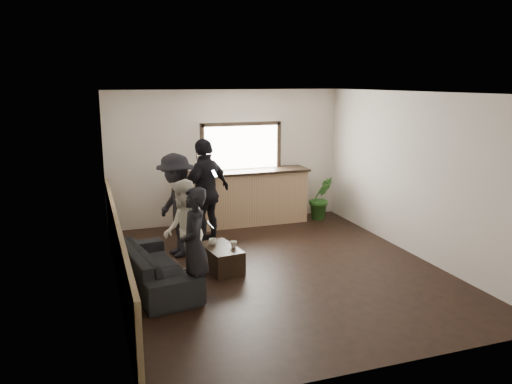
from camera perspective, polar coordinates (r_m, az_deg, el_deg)
name	(u,v)px	position (r m, az deg, el deg)	size (l,w,h in m)	color
ground	(278,269)	(8.16, 2.53, -8.77)	(5.00, 6.00, 0.01)	black
room_shell	(233,183)	(7.51, -2.61, 1.04)	(5.01, 6.01, 2.80)	silver
bar_counter	(245,194)	(10.50, -1.27, -0.23)	(2.70, 0.68, 2.13)	tan
sofa	(155,267)	(7.57, -11.46, -8.35)	(2.03, 0.79, 0.59)	black
coffee_table	(221,258)	(8.09, -4.03, -7.56)	(0.47, 0.85, 0.38)	black
cup_a	(213,242)	(8.12, -4.98, -5.69)	(0.13, 0.13, 0.10)	silver
cup_b	(234,244)	(7.99, -2.58, -5.99)	(0.11, 0.11, 0.10)	silver
potted_plant	(321,198)	(10.97, 7.43, -0.67)	(0.52, 0.42, 0.95)	#2D6623
person_a	(194,246)	(6.81, -7.06, -6.10)	(0.50, 0.63, 1.60)	black
person_b	(184,232)	(7.51, -8.24, -4.52)	(0.65, 0.80, 1.56)	silver
person_c	(176,205)	(8.63, -9.09, -1.51)	(0.88, 1.26, 1.78)	black
person_d	(206,192)	(9.12, -5.75, -0.05)	(1.23, 1.04, 1.97)	black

